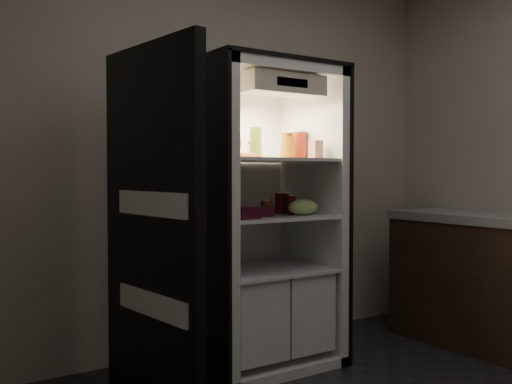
# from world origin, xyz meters

# --- Properties ---
(room_shell) EXTENTS (3.60, 3.60, 3.60)m
(room_shell) POSITION_xyz_m (0.00, 0.00, 1.62)
(room_shell) COLOR white
(room_shell) RESTS_ON floor
(refrigerator) EXTENTS (0.90, 0.72, 1.88)m
(refrigerator) POSITION_xyz_m (0.00, 1.38, 0.79)
(refrigerator) COLOR white
(refrigerator) RESTS_ON floor
(fridge_door) EXTENTS (0.16, 0.87, 1.85)m
(fridge_door) POSITION_xyz_m (-0.84, 1.08, 0.91)
(fridge_door) COLOR black
(fridge_door) RESTS_ON floor
(tabby_cat) EXTENTS (0.33, 0.38, 0.39)m
(tabby_cat) POSITION_xyz_m (-0.23, 1.38, 1.44)
(tabby_cat) COLOR #D0501A
(tabby_cat) RESTS_ON refrigerator
(parmesan_shaker) EXTENTS (0.07, 0.07, 0.19)m
(parmesan_shaker) POSITION_xyz_m (-0.04, 1.34, 1.39)
(parmesan_shaker) COLOR #279029
(parmesan_shaker) RESTS_ON refrigerator
(mayo_tub) EXTENTS (0.08, 0.08, 0.11)m
(mayo_tub) POSITION_xyz_m (0.04, 1.48, 1.35)
(mayo_tub) COLOR white
(mayo_tub) RESTS_ON refrigerator
(salsa_jar) EXTENTS (0.09, 0.09, 0.16)m
(salsa_jar) POSITION_xyz_m (0.16, 1.28, 1.37)
(salsa_jar) COLOR maroon
(salsa_jar) RESTS_ON refrigerator
(pepper_jar) EXTENTS (0.11, 0.11, 0.19)m
(pepper_jar) POSITION_xyz_m (0.30, 1.36, 1.38)
(pepper_jar) COLOR #A02D15
(pepper_jar) RESTS_ON refrigerator
(cream_carton) EXTENTS (0.07, 0.07, 0.11)m
(cream_carton) POSITION_xyz_m (0.29, 1.16, 1.35)
(cream_carton) COLOR silver
(cream_carton) RESTS_ON refrigerator
(soda_can_a) EXTENTS (0.07, 0.07, 0.13)m
(soda_can_a) POSITION_xyz_m (0.17, 1.38, 1.01)
(soda_can_a) COLOR black
(soda_can_a) RESTS_ON refrigerator
(soda_can_b) EXTENTS (0.07, 0.07, 0.13)m
(soda_can_b) POSITION_xyz_m (0.21, 1.39, 1.01)
(soda_can_b) COLOR black
(soda_can_b) RESTS_ON refrigerator
(soda_can_c) EXTENTS (0.06, 0.06, 0.12)m
(soda_can_c) POSITION_xyz_m (0.19, 1.29, 1.00)
(soda_can_c) COLOR black
(soda_can_c) RESTS_ON refrigerator
(condiment_jar) EXTENTS (0.07, 0.07, 0.10)m
(condiment_jar) POSITION_xyz_m (0.05, 1.36, 0.99)
(condiment_jar) COLOR brown
(condiment_jar) RESTS_ON refrigerator
(grape_bag) EXTENTS (0.20, 0.14, 0.10)m
(grape_bag) POSITION_xyz_m (0.20, 1.18, 0.99)
(grape_bag) COLOR #8DB253
(grape_bag) RESTS_ON refrigerator
(berry_box_left) EXTENTS (0.13, 0.13, 0.07)m
(berry_box_left) POSITION_xyz_m (-0.25, 1.13, 0.97)
(berry_box_left) COLOR #450B19
(berry_box_left) RESTS_ON refrigerator
(berry_box_right) EXTENTS (0.11, 0.11, 0.06)m
(berry_box_right) POSITION_xyz_m (-0.08, 1.22, 0.97)
(berry_box_right) COLOR #450B19
(berry_box_right) RESTS_ON refrigerator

